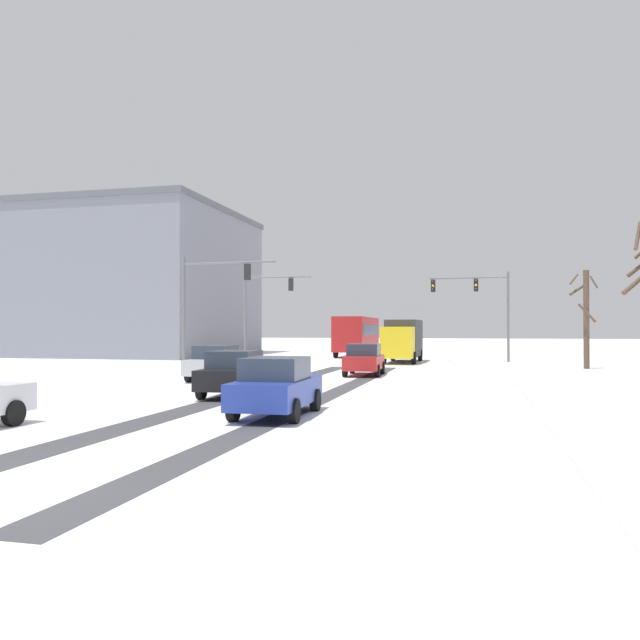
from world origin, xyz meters
The scene contains 14 objects.
wheel_track_left_lane centered at (1.87, 15.02, 0.00)m, with size 0.88×33.05×0.01m, color #424247.
wheel_track_right_lane centered at (-1.26, 15.02, 0.00)m, with size 1.08×33.05×0.01m, color #424247.
sidewalk_kerb_right centered at (10.66, 13.52, 0.06)m, with size 4.00×33.05×0.12m, color white.
traffic_signal_far_right centered at (7.31, 40.07, 4.63)m, with size 5.70×0.46×6.50m.
traffic_signal_near_left centered at (-7.73, 25.99, 4.40)m, with size 5.68×0.39×6.50m.
traffic_signal_far_left centered at (-7.96, 36.12, 4.36)m, with size 4.96×0.51×6.50m.
car_red_lead centered at (1.43, 24.77, 0.82)m, with size 1.98×4.18×1.62m.
car_silver_second centered at (-4.66, 19.91, 0.82)m, with size 1.89×4.13×1.62m.
car_black_third centered at (-1.31, 13.72, 0.82)m, with size 2.01×4.19×1.62m.
car_blue_fourth centered at (1.69, 9.09, 0.82)m, with size 1.93×4.15×1.62m.
bus_oncoming centered at (-3.18, 47.77, 1.99)m, with size 2.90×11.07×3.38m.
box_truck_delivery centered at (1.94, 37.86, 1.63)m, with size 2.35×7.42×3.02m.
bare_tree_sidewalk_far centered at (13.40, 33.20, 3.15)m, with size 1.70×1.68×5.90m.
office_building_far_left_block centered at (-27.49, 46.06, 6.62)m, with size 25.88×19.29×13.22m.
Camera 1 is at (7.03, -7.70, 2.41)m, focal length 35.93 mm.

